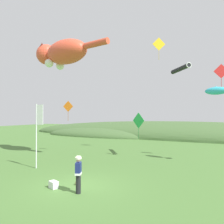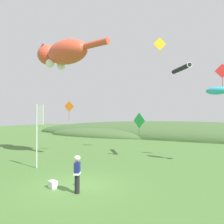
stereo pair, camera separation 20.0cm
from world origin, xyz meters
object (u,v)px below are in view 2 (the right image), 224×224
(festival_attendant, at_px, (77,173))
(festival_banner_pole, at_px, (38,126))
(picnic_cooler, at_px, (53,184))
(kite_diamond_orange, at_px, (69,107))
(kite_diamond_green, at_px, (139,121))
(kite_fish_windsock, at_px, (221,90))
(kite_diamond_gold, at_px, (160,44))
(kite_tube_streamer, at_px, (181,69))
(kite_giant_cat, at_px, (63,53))
(kite_diamond_red, at_px, (222,71))
(kite_spool, at_px, (77,183))

(festival_attendant, bearing_deg, festival_banner_pole, 153.70)
(picnic_cooler, bearing_deg, kite_diamond_orange, 124.62)
(festival_banner_pole, height_order, kite_diamond_green, festival_banner_pole)
(kite_diamond_green, bearing_deg, kite_fish_windsock, 1.57)
(kite_diamond_orange, bearing_deg, kite_diamond_gold, 23.02)
(kite_fish_windsock, bearing_deg, kite_tube_streamer, 174.79)
(picnic_cooler, height_order, kite_giant_cat, kite_giant_cat)
(kite_giant_cat, bearing_deg, kite_diamond_orange, 112.51)
(festival_banner_pole, height_order, kite_fish_windsock, kite_fish_windsock)
(kite_giant_cat, distance_m, kite_diamond_gold, 9.26)
(kite_fish_windsock, height_order, kite_diamond_red, kite_diamond_red)
(festival_banner_pole, height_order, kite_tube_streamer, kite_tube_streamer)
(festival_attendant, distance_m, kite_diamond_red, 14.01)
(kite_giant_cat, bearing_deg, festival_banner_pole, -71.67)
(kite_diamond_gold, bearing_deg, kite_diamond_red, -12.74)
(kite_diamond_gold, bearing_deg, kite_fish_windsock, -25.54)
(kite_diamond_orange, relative_size, kite_diamond_red, 0.97)
(festival_attendant, relative_size, kite_tube_streamer, 0.71)
(kite_spool, xyz_separation_m, picnic_cooler, (-0.81, -0.98, 0.06))
(kite_diamond_gold, height_order, kite_diamond_green, kite_diamond_gold)
(kite_tube_streamer, bearing_deg, kite_diamond_gold, 136.48)
(festival_banner_pole, relative_size, kite_diamond_gold, 2.08)
(festival_attendant, xyz_separation_m, kite_tube_streamer, (3.05, 9.91, 6.59))
(kite_fish_windsock, height_order, kite_diamond_gold, kite_diamond_gold)
(festival_banner_pole, bearing_deg, kite_spool, -19.78)
(kite_diamond_orange, distance_m, kite_diamond_red, 14.04)
(kite_fish_windsock, xyz_separation_m, kite_diamond_orange, (-13.54, -0.94, -1.00))
(festival_attendant, bearing_deg, kite_diamond_orange, 130.97)
(kite_fish_windsock, height_order, kite_tube_streamer, kite_tube_streamer)
(kite_tube_streamer, height_order, kite_diamond_orange, kite_tube_streamer)
(festival_banner_pole, relative_size, kite_giant_cat, 0.55)
(festival_attendant, bearing_deg, kite_fish_windsock, 58.19)
(kite_giant_cat, xyz_separation_m, kite_tube_streamer, (9.83, 3.10, -1.78))
(kite_fish_windsock, bearing_deg, picnic_cooler, -128.10)
(kite_spool, relative_size, kite_diamond_red, 0.12)
(picnic_cooler, relative_size, kite_fish_windsock, 0.25)
(kite_spool, xyz_separation_m, kite_tube_streamer, (3.81, 8.91, 7.42))
(festival_banner_pole, height_order, kite_diamond_orange, kite_diamond_orange)
(kite_diamond_gold, height_order, kite_diamond_orange, kite_diamond_gold)
(picnic_cooler, relative_size, festival_banner_pole, 0.13)
(kite_diamond_red, bearing_deg, kite_diamond_gold, 167.26)
(festival_attendant, height_order, kite_diamond_gold, kite_diamond_gold)
(kite_diamond_orange, bearing_deg, kite_giant_cat, -67.49)
(kite_spool, distance_m, kite_diamond_orange, 11.19)
(picnic_cooler, distance_m, kite_diamond_green, 9.99)
(kite_tube_streamer, bearing_deg, festival_attendant, -107.13)
(festival_attendant, xyz_separation_m, kite_diamond_green, (-0.44, 9.47, 2.29))
(festival_attendant, relative_size, kite_giant_cat, 0.22)
(festival_banner_pole, distance_m, kite_diamond_gold, 13.62)
(festival_attendant, height_order, kite_tube_streamer, kite_tube_streamer)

